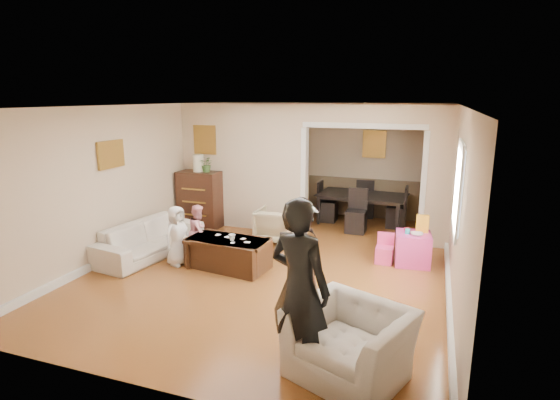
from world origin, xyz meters
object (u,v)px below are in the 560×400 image
at_px(coffee_table, 228,253).
at_px(dresser, 200,200).
at_px(armchair_front, 350,343).
at_px(coffee_cup, 232,237).
at_px(play_table, 413,249).
at_px(table_lamp, 198,163).
at_px(child_toddler, 303,238).
at_px(cyan_cup, 408,231).
at_px(sofa, 150,239).
at_px(armchair_back, 275,225).
at_px(child_kneel_b, 199,231).
at_px(child_kneel_a, 177,236).
at_px(dining_table, 361,209).
at_px(adult_person, 300,288).

bearing_deg(coffee_table, dresser, 129.51).
relative_size(armchair_front, dresser, 0.91).
height_order(coffee_cup, play_table, coffee_cup).
height_order(table_lamp, child_toddler, table_lamp).
distance_m(armchair_front, cyan_cup, 3.34).
xyz_separation_m(sofa, table_lamp, (-0.03, 1.84, 1.09)).
relative_size(armchair_back, child_kneel_b, 0.76).
height_order(child_kneel_b, child_toddler, child_kneel_b).
bearing_deg(play_table, armchair_front, -97.29).
xyz_separation_m(sofa, coffee_table, (1.55, -0.07, -0.05)).
bearing_deg(coffee_cup, armchair_front, -43.07).
height_order(table_lamp, coffee_table, table_lamp).
bearing_deg(armchair_front, child_kneel_b, 162.78).
distance_m(dresser, child_toddler, 2.88).
distance_m(sofa, armchair_front, 4.57).
bearing_deg(child_toddler, coffee_table, 3.65).
bearing_deg(coffee_table, coffee_cup, -26.57).
bearing_deg(cyan_cup, child_kneel_a, -160.68).
distance_m(dresser, coffee_table, 2.51).
relative_size(coffee_cup, child_toddler, 0.14).
bearing_deg(coffee_cup, child_kneel_a, -173.99).
xyz_separation_m(dining_table, child_kneel_a, (-2.49, -3.42, 0.17)).
distance_m(coffee_table, dining_table, 3.65).
height_order(sofa, dresser, dresser).
height_order(coffee_cup, adult_person, adult_person).
bearing_deg(armchair_back, sofa, 37.54).
height_order(dresser, coffee_table, dresser).
distance_m(sofa, coffee_cup, 1.67).
relative_size(cyan_cup, child_kneel_b, 0.09).
distance_m(adult_person, child_kneel_b, 3.73).
xyz_separation_m(table_lamp, child_toddler, (2.63, -1.16, -0.99)).
bearing_deg(child_toddler, cyan_cup, 160.09).
relative_size(table_lamp, play_table, 0.65).
height_order(armchair_back, coffee_cup, armchair_back).
bearing_deg(armchair_back, coffee_cup, 82.64).
relative_size(table_lamp, cyan_cup, 4.50).
height_order(sofa, coffee_table, sofa).
bearing_deg(sofa, coffee_table, -83.75).
xyz_separation_m(adult_person, child_kneel_b, (-2.61, 2.62, -0.45)).
distance_m(child_kneel_a, child_toddler, 2.11).
relative_size(play_table, child_toddler, 0.71).
bearing_deg(adult_person, child_toddler, -55.86).
bearing_deg(table_lamp, coffee_table, -50.49).
bearing_deg(sofa, adult_person, -115.69).
height_order(cyan_cup, adult_person, adult_person).
relative_size(table_lamp, coffee_cup, 3.29).
height_order(table_lamp, cyan_cup, table_lamp).
height_order(armchair_front, dining_table, armchair_front).
distance_m(armchair_back, child_kneel_a, 2.04).
bearing_deg(child_toddler, armchair_front, 82.78).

